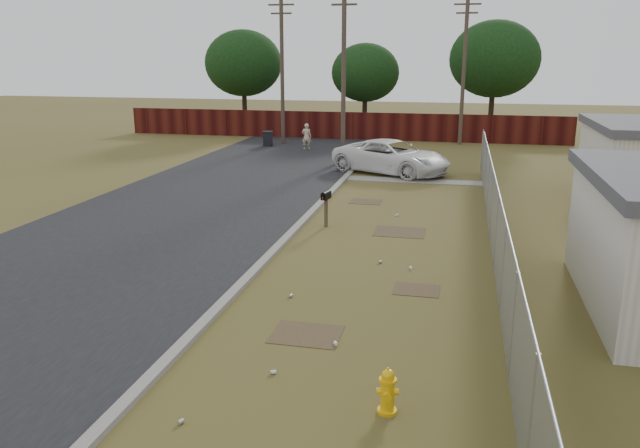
% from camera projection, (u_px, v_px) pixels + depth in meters
% --- Properties ---
extents(ground, '(120.00, 120.00, 0.00)m').
position_uv_depth(ground, '(378.00, 261.00, 17.19)').
color(ground, brown).
rests_on(ground, ground).
extents(street, '(15.10, 60.00, 0.12)m').
position_uv_depth(street, '(243.00, 189.00, 26.20)').
color(street, black).
rests_on(street, ground).
extents(chainlink_fence, '(0.10, 27.06, 2.02)m').
position_uv_depth(chainlink_fence, '(495.00, 230.00, 17.29)').
color(chainlink_fence, gray).
rests_on(chainlink_fence, ground).
extents(privacy_fence, '(30.00, 0.12, 1.80)m').
position_uv_depth(privacy_fence, '(338.00, 125.00, 41.76)').
color(privacy_fence, '#49160F').
rests_on(privacy_fence, ground).
extents(utility_poles, '(12.60, 8.24, 9.00)m').
position_uv_depth(utility_poles, '(364.00, 69.00, 36.19)').
color(utility_poles, '#4F4235').
rests_on(utility_poles, ground).
extents(horizon_trees, '(33.32, 31.94, 7.78)m').
position_uv_depth(horizon_trees, '(444.00, 69.00, 37.97)').
color(horizon_trees, black).
rests_on(horizon_trees, ground).
extents(fire_hydrant, '(0.36, 0.36, 0.78)m').
position_uv_depth(fire_hydrant, '(388.00, 392.00, 9.81)').
color(fire_hydrant, yellow).
rests_on(fire_hydrant, ground).
extents(mailbox, '(0.27, 0.53, 1.21)m').
position_uv_depth(mailbox, '(326.00, 199.00, 20.33)').
color(mailbox, brown).
rests_on(mailbox, ground).
extents(pickup_truck, '(6.26, 4.85, 1.58)m').
position_uv_depth(pickup_truck, '(392.00, 157.00, 29.67)').
color(pickup_truck, white).
rests_on(pickup_truck, ground).
extents(pedestrian, '(0.61, 0.44, 1.57)m').
position_uv_depth(pedestrian, '(307.00, 137.00, 36.99)').
color(pedestrian, beige).
rests_on(pedestrian, ground).
extents(trash_bin, '(0.71, 0.70, 0.92)m').
position_uv_depth(trash_bin, '(268.00, 138.00, 38.56)').
color(trash_bin, black).
rests_on(trash_bin, ground).
extents(scattered_litter, '(2.96, 13.67, 0.07)m').
position_uv_depth(scattered_litter, '(341.00, 294.00, 14.68)').
color(scattered_litter, silver).
rests_on(scattered_litter, ground).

